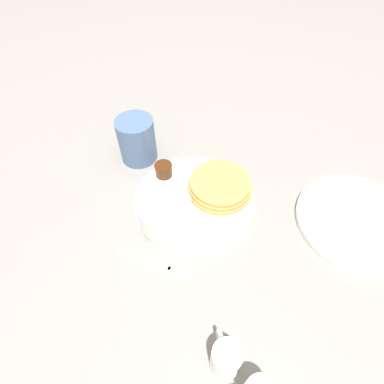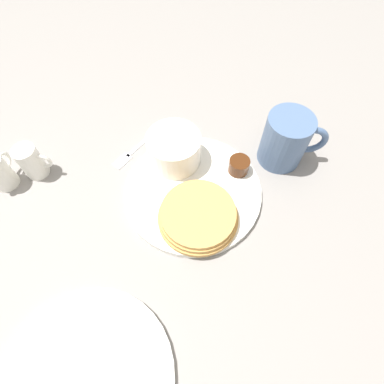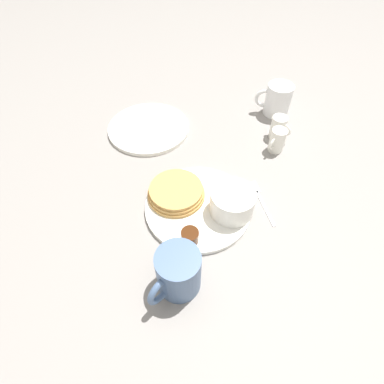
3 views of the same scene
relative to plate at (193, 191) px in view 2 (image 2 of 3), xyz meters
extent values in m
plane|color=gray|center=(0.00, 0.00, -0.01)|extent=(4.00, 4.00, 0.00)
cylinder|color=white|center=(0.00, 0.00, 0.00)|extent=(0.25, 0.25, 0.01)
cylinder|color=tan|center=(-0.04, 0.04, 0.01)|extent=(0.14, 0.14, 0.01)
cylinder|color=tan|center=(-0.04, 0.04, 0.02)|extent=(0.13, 0.13, 0.01)
cylinder|color=tan|center=(-0.04, 0.04, 0.03)|extent=(0.13, 0.13, 0.01)
cylinder|color=white|center=(0.07, -0.04, 0.04)|extent=(0.10, 0.10, 0.06)
cylinder|color=white|center=(0.07, -0.04, 0.06)|extent=(0.08, 0.08, 0.01)
cylinder|color=#47230F|center=(-0.05, -0.08, 0.02)|extent=(0.04, 0.04, 0.03)
cylinder|color=white|center=(0.07, -0.05, 0.02)|extent=(0.05, 0.05, 0.02)
sphere|color=white|center=(0.07, -0.05, 0.04)|extent=(0.03, 0.03, 0.03)
cylinder|color=slate|center=(-0.09, -0.16, 0.05)|extent=(0.08, 0.08, 0.10)
torus|color=slate|center=(-0.13, -0.19, 0.05)|extent=(0.06, 0.04, 0.07)
cylinder|color=white|center=(0.27, 0.13, 0.03)|extent=(0.04, 0.04, 0.07)
torus|color=white|center=(0.25, 0.12, 0.03)|extent=(0.03, 0.02, 0.04)
cone|color=white|center=(0.29, 0.14, 0.06)|extent=(0.01, 0.01, 0.01)
torus|color=white|center=(0.31, 0.16, 0.03)|extent=(0.02, 0.03, 0.04)
cube|color=silver|center=(0.15, -0.05, 0.00)|extent=(0.01, 0.11, 0.00)
cube|color=silver|center=(0.16, 0.02, 0.00)|extent=(0.02, 0.04, 0.00)
cylinder|color=white|center=(-0.05, 0.32, 0.00)|extent=(0.24, 0.24, 0.01)
camera|label=1|loc=(0.36, 0.11, 0.49)|focal=28.00mm
camera|label=2|loc=(-0.16, 0.23, 0.47)|focal=28.00mm
camera|label=3|loc=(-0.14, -0.40, 0.56)|focal=28.00mm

